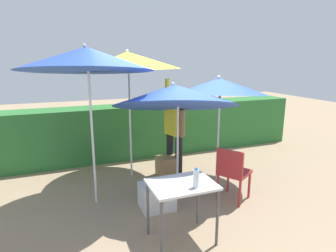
{
  "coord_description": "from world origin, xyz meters",
  "views": [
    {
      "loc": [
        -1.76,
        -4.25,
        2.25
      ],
      "look_at": [
        0.0,
        0.3,
        1.1
      ],
      "focal_mm": 30.43,
      "sensor_mm": 36.0,
      "label": 1
    }
  ],
  "objects_px": {
    "umbrella_yellow": "(175,96)",
    "umbrella_rainbow": "(86,59)",
    "bottle_water": "(196,178)",
    "chair_plastic": "(233,171)",
    "person_vendor": "(174,129)",
    "umbrella_orange": "(219,87)",
    "umbrella_navy": "(128,61)",
    "crate_cardboard": "(167,166)",
    "cooler_box": "(157,196)",
    "folding_table": "(182,191)"
  },
  "relations": [
    {
      "from": "person_vendor",
      "to": "bottle_water",
      "type": "height_order",
      "value": "person_vendor"
    },
    {
      "from": "umbrella_navy",
      "to": "folding_table",
      "type": "bearing_deg",
      "value": -87.72
    },
    {
      "from": "umbrella_yellow",
      "to": "umbrella_navy",
      "type": "distance_m",
      "value": 1.2
    },
    {
      "from": "bottle_water",
      "to": "umbrella_rainbow",
      "type": "bearing_deg",
      "value": 122.85
    },
    {
      "from": "umbrella_yellow",
      "to": "bottle_water",
      "type": "bearing_deg",
      "value": -103.3
    },
    {
      "from": "umbrella_orange",
      "to": "bottle_water",
      "type": "xyz_separation_m",
      "value": [
        -1.19,
        -1.53,
        -0.89
      ]
    },
    {
      "from": "umbrella_orange",
      "to": "person_vendor",
      "type": "height_order",
      "value": "umbrella_orange"
    },
    {
      "from": "umbrella_navy",
      "to": "folding_table",
      "type": "xyz_separation_m",
      "value": [
        0.09,
        -2.25,
        -1.53
      ]
    },
    {
      "from": "crate_cardboard",
      "to": "umbrella_navy",
      "type": "bearing_deg",
      "value": 158.14
    },
    {
      "from": "chair_plastic",
      "to": "bottle_water",
      "type": "relative_size",
      "value": 3.71
    },
    {
      "from": "cooler_box",
      "to": "bottle_water",
      "type": "relative_size",
      "value": 2.08
    },
    {
      "from": "umbrella_navy",
      "to": "umbrella_yellow",
      "type": "bearing_deg",
      "value": -59.4
    },
    {
      "from": "umbrella_navy",
      "to": "folding_table",
      "type": "height_order",
      "value": "umbrella_navy"
    },
    {
      "from": "umbrella_rainbow",
      "to": "bottle_water",
      "type": "height_order",
      "value": "umbrella_rainbow"
    },
    {
      "from": "umbrella_orange",
      "to": "bottle_water",
      "type": "height_order",
      "value": "umbrella_orange"
    },
    {
      "from": "umbrella_orange",
      "to": "umbrella_navy",
      "type": "distance_m",
      "value": 1.7
    },
    {
      "from": "umbrella_yellow",
      "to": "folding_table",
      "type": "distance_m",
      "value": 1.72
    },
    {
      "from": "person_vendor",
      "to": "folding_table",
      "type": "distance_m",
      "value": 2.15
    },
    {
      "from": "umbrella_navy",
      "to": "person_vendor",
      "type": "distance_m",
      "value": 1.53
    },
    {
      "from": "umbrella_orange",
      "to": "person_vendor",
      "type": "relative_size",
      "value": 1.09
    },
    {
      "from": "cooler_box",
      "to": "crate_cardboard",
      "type": "height_order",
      "value": "cooler_box"
    },
    {
      "from": "bottle_water",
      "to": "crate_cardboard",
      "type": "bearing_deg",
      "value": 77.76
    },
    {
      "from": "umbrella_yellow",
      "to": "umbrella_rainbow",
      "type": "bearing_deg",
      "value": 176.9
    },
    {
      "from": "chair_plastic",
      "to": "crate_cardboard",
      "type": "distance_m",
      "value": 1.49
    },
    {
      "from": "umbrella_navy",
      "to": "crate_cardboard",
      "type": "bearing_deg",
      "value": -21.86
    },
    {
      "from": "umbrella_rainbow",
      "to": "crate_cardboard",
      "type": "distance_m",
      "value": 2.6
    },
    {
      "from": "crate_cardboard",
      "to": "cooler_box",
      "type": "bearing_deg",
      "value": -118.41
    },
    {
      "from": "person_vendor",
      "to": "umbrella_orange",
      "type": "bearing_deg",
      "value": -48.52
    },
    {
      "from": "chair_plastic",
      "to": "crate_cardboard",
      "type": "height_order",
      "value": "chair_plastic"
    },
    {
      "from": "umbrella_rainbow",
      "to": "chair_plastic",
      "type": "height_order",
      "value": "umbrella_rainbow"
    },
    {
      "from": "umbrella_navy",
      "to": "person_vendor",
      "type": "height_order",
      "value": "umbrella_navy"
    },
    {
      "from": "umbrella_orange",
      "to": "chair_plastic",
      "type": "height_order",
      "value": "umbrella_orange"
    },
    {
      "from": "cooler_box",
      "to": "folding_table",
      "type": "distance_m",
      "value": 0.99
    },
    {
      "from": "umbrella_rainbow",
      "to": "umbrella_navy",
      "type": "bearing_deg",
      "value": 46.61
    },
    {
      "from": "umbrella_yellow",
      "to": "umbrella_navy",
      "type": "relative_size",
      "value": 0.88
    },
    {
      "from": "chair_plastic",
      "to": "person_vendor",
      "type": "bearing_deg",
      "value": 108.38
    },
    {
      "from": "umbrella_rainbow",
      "to": "person_vendor",
      "type": "distance_m",
      "value": 2.18
    },
    {
      "from": "umbrella_navy",
      "to": "bottle_water",
      "type": "relative_size",
      "value": 10.2
    },
    {
      "from": "folding_table",
      "to": "person_vendor",
      "type": "bearing_deg",
      "value": 70.02
    },
    {
      "from": "umbrella_rainbow",
      "to": "cooler_box",
      "type": "xyz_separation_m",
      "value": [
        0.87,
        -0.53,
        -2.06
      ]
    },
    {
      "from": "umbrella_orange",
      "to": "crate_cardboard",
      "type": "bearing_deg",
      "value": 139.53
    },
    {
      "from": "umbrella_orange",
      "to": "folding_table",
      "type": "relative_size",
      "value": 2.56
    },
    {
      "from": "umbrella_yellow",
      "to": "chair_plastic",
      "type": "bearing_deg",
      "value": -42.71
    },
    {
      "from": "umbrella_yellow",
      "to": "bottle_water",
      "type": "xyz_separation_m",
      "value": [
        -0.35,
        -1.49,
        -0.78
      ]
    },
    {
      "from": "person_vendor",
      "to": "chair_plastic",
      "type": "bearing_deg",
      "value": -71.62
    },
    {
      "from": "chair_plastic",
      "to": "umbrella_orange",
      "type": "bearing_deg",
      "value": 80.27
    },
    {
      "from": "chair_plastic",
      "to": "cooler_box",
      "type": "relative_size",
      "value": 1.78
    },
    {
      "from": "cooler_box",
      "to": "bottle_water",
      "type": "height_order",
      "value": "bottle_water"
    },
    {
      "from": "umbrella_rainbow",
      "to": "crate_cardboard",
      "type": "relative_size",
      "value": 6.37
    },
    {
      "from": "umbrella_orange",
      "to": "folding_table",
      "type": "xyz_separation_m",
      "value": [
        -1.3,
        -1.36,
        -1.1
      ]
    }
  ]
}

